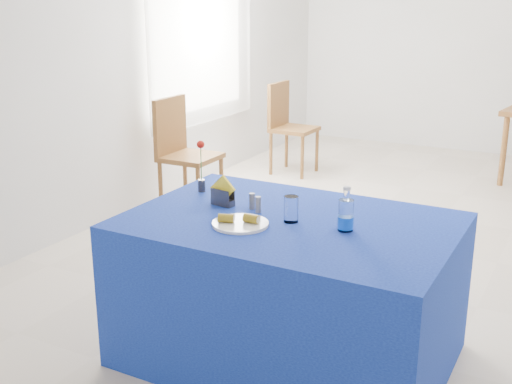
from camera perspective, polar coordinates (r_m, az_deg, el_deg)
floor at (r=4.99m, az=14.34°, el=-4.94°), size 7.00×7.00×0.00m
room_shell at (r=4.65m, az=15.95°, el=15.52°), size 7.00×7.00×7.00m
window_pane at (r=6.39m, az=-5.21°, el=14.50°), size 0.04×1.50×1.60m
curtain at (r=6.35m, az=-4.67°, el=14.50°), size 0.04×1.75×1.85m
plate at (r=3.09m, az=-1.40°, el=-2.84°), size 0.27×0.27×0.01m
drinking_glass at (r=3.12m, az=3.14°, el=-1.53°), size 0.07×0.07×0.13m
salt_shaker at (r=3.26m, az=0.20°, el=-1.13°), size 0.03×0.03×0.08m
pepper_shaker at (r=3.31m, az=-0.36°, el=-0.82°), size 0.03×0.03×0.08m
blue_table at (r=3.32m, az=2.93°, el=-8.65°), size 1.60×1.10×0.76m
water_bottle at (r=3.03m, az=7.99°, el=-2.14°), size 0.08×0.08×0.21m
napkin_holder at (r=3.38m, az=-2.97°, el=-0.38°), size 0.15×0.07×0.16m
rose_vase at (r=3.60m, az=-4.89°, el=2.13°), size 0.04×0.04×0.29m
chair_win_a at (r=5.58m, az=-6.65°, el=4.01°), size 0.45×0.45×1.00m
chair_win_b at (r=6.84m, az=2.79°, el=6.30°), size 0.44×0.44×0.96m
banana_pieces at (r=3.08m, az=-1.53°, el=-2.36°), size 0.19×0.11×0.04m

